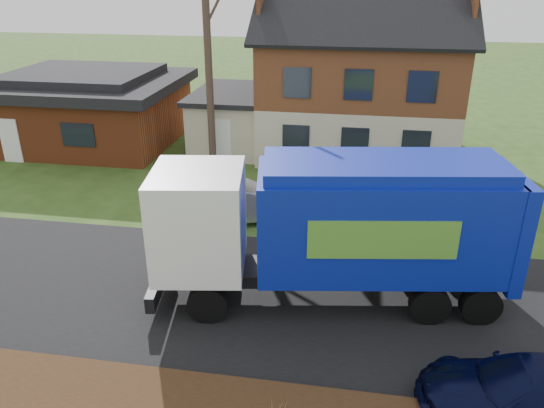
# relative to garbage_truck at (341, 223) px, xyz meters

# --- Properties ---
(ground) EXTENTS (120.00, 120.00, 0.00)m
(ground) POSITION_rel_garbage_truck_xyz_m (-1.84, -0.29, -2.36)
(ground) COLOR #2A4517
(ground) RESTS_ON ground
(road) EXTENTS (80.00, 7.00, 0.02)m
(road) POSITION_rel_garbage_truck_xyz_m (-1.84, -0.29, -2.35)
(road) COLOR black
(road) RESTS_ON ground
(main_house) EXTENTS (12.95, 8.95, 9.26)m
(main_house) POSITION_rel_garbage_truck_xyz_m (-0.35, 13.62, 1.67)
(main_house) COLOR beige
(main_house) RESTS_ON ground
(ranch_house) EXTENTS (9.80, 8.20, 3.70)m
(ranch_house) POSITION_rel_garbage_truck_xyz_m (-13.84, 12.71, -0.54)
(ranch_house) COLOR brown
(ranch_house) RESTS_ON ground
(garbage_truck) EXTENTS (9.82, 4.00, 4.09)m
(garbage_truck) POSITION_rel_garbage_truck_xyz_m (0.00, 0.00, 0.00)
(garbage_truck) COLOR black
(garbage_truck) RESTS_ON ground
(silver_sedan) EXTENTS (4.66, 2.94, 1.45)m
(silver_sedan) POSITION_rel_garbage_truck_xyz_m (-3.76, 4.51, -1.63)
(silver_sedan) COLOR #9FA2A6
(silver_sedan) RESTS_ON ground
(navy_wagon) EXTENTS (4.60, 2.07, 1.31)m
(navy_wagon) POSITION_rel_garbage_truck_xyz_m (4.08, -3.69, -1.70)
(navy_wagon) COLOR black
(navy_wagon) RESTS_ON ground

